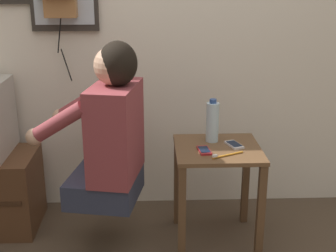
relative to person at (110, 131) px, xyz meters
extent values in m
cube|color=silver|center=(0.16, 0.57, 0.58)|extent=(6.80, 0.05, 2.55)
cube|color=brown|center=(0.58, 0.05, -0.13)|extent=(0.47, 0.45, 0.02)
cube|color=#523822|center=(0.37, -0.15, -0.42)|extent=(0.04, 0.04, 0.55)
cube|color=#523822|center=(0.79, -0.15, -0.42)|extent=(0.04, 0.04, 0.55)
cube|color=#523822|center=(0.37, 0.25, -0.42)|extent=(0.04, 0.04, 0.55)
cube|color=#523822|center=(0.79, 0.25, -0.42)|extent=(0.04, 0.04, 0.55)
cube|color=#2D3347|center=(-0.04, 0.01, -0.32)|extent=(0.43, 0.45, 0.14)
cube|color=brown|center=(0.03, -0.01, 0.00)|extent=(0.29, 0.44, 0.50)
sphere|color=tan|center=(0.03, -0.01, 0.35)|extent=(0.20, 0.20, 0.20)
ellipsoid|color=black|center=(0.05, -0.01, 0.36)|extent=(0.23, 0.24, 0.23)
cylinder|color=brown|center=(-0.24, -0.13, 0.09)|extent=(0.31, 0.13, 0.23)
cylinder|color=brown|center=(-0.17, 0.21, 0.09)|extent=(0.31, 0.13, 0.23)
sphere|color=tan|center=(-0.37, -0.11, 0.01)|extent=(0.09, 0.09, 0.09)
sphere|color=tan|center=(-0.30, 0.23, 0.01)|extent=(0.09, 0.09, 0.09)
cylinder|color=black|center=(-0.32, 0.47, 0.44)|extent=(0.04, 0.04, 0.22)
cylinder|color=black|center=(-0.29, 0.48, 0.26)|extent=(0.07, 0.06, 0.19)
cube|color=maroon|center=(0.50, -0.01, -0.11)|extent=(0.07, 0.13, 0.01)
cube|color=black|center=(0.50, -0.01, -0.11)|extent=(0.06, 0.10, 0.00)
cube|color=silver|center=(0.67, 0.07, -0.11)|extent=(0.10, 0.14, 0.01)
cube|color=black|center=(0.67, 0.07, -0.11)|extent=(0.08, 0.11, 0.00)
cylinder|color=silver|center=(0.56, 0.15, -0.01)|extent=(0.07, 0.07, 0.22)
cylinder|color=#2D4C8C|center=(0.56, 0.15, 0.11)|extent=(0.04, 0.04, 0.02)
cylinder|color=orange|center=(0.61, -0.07, -0.11)|extent=(0.17, 0.09, 0.01)
cube|color=white|center=(0.54, -0.11, -0.10)|extent=(0.03, 0.02, 0.01)
camera|label=1|loc=(0.21, -2.32, 0.80)|focal=50.00mm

